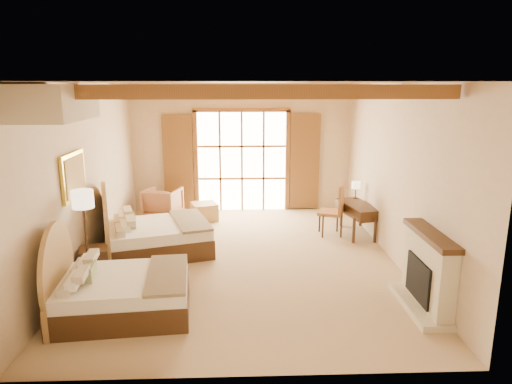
{
  "coord_description": "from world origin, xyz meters",
  "views": [
    {
      "loc": [
        -0.07,
        -7.97,
        3.17
      ],
      "look_at": [
        0.24,
        0.2,
        1.24
      ],
      "focal_mm": 32.0,
      "sensor_mm": 36.0,
      "label": 1
    }
  ],
  "objects_px": {
    "bed_far": "(149,234)",
    "nightstand": "(94,263)",
    "bed_near": "(114,289)",
    "armchair": "(163,203)",
    "desk": "(358,218)"
  },
  "relations": [
    {
      "from": "bed_far",
      "to": "nightstand",
      "type": "relative_size",
      "value": 4.34
    },
    {
      "from": "nightstand",
      "to": "bed_near",
      "type": "bearing_deg",
      "value": -78.12
    },
    {
      "from": "armchair",
      "to": "desk",
      "type": "bearing_deg",
      "value": 177.82
    },
    {
      "from": "armchair",
      "to": "desk",
      "type": "relative_size",
      "value": 0.61
    },
    {
      "from": "nightstand",
      "to": "desk",
      "type": "relative_size",
      "value": 0.41
    },
    {
      "from": "bed_far",
      "to": "desk",
      "type": "bearing_deg",
      "value": -4.0
    },
    {
      "from": "bed_far",
      "to": "nightstand",
      "type": "distance_m",
      "value": 1.35
    },
    {
      "from": "nightstand",
      "to": "armchair",
      "type": "distance_m",
      "value": 3.6
    },
    {
      "from": "bed_near",
      "to": "nightstand",
      "type": "relative_size",
      "value": 3.62
    },
    {
      "from": "armchair",
      "to": "nightstand",
      "type": "bearing_deg",
      "value": 96.27
    },
    {
      "from": "armchair",
      "to": "bed_far",
      "type": "bearing_deg",
      "value": 108.51
    },
    {
      "from": "bed_near",
      "to": "bed_far",
      "type": "bearing_deg",
      "value": 83.04
    },
    {
      "from": "nightstand",
      "to": "armchair",
      "type": "relative_size",
      "value": 0.66
    },
    {
      "from": "bed_near",
      "to": "bed_far",
      "type": "relative_size",
      "value": 0.84
    },
    {
      "from": "bed_far",
      "to": "armchair",
      "type": "height_order",
      "value": "bed_far"
    }
  ]
}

